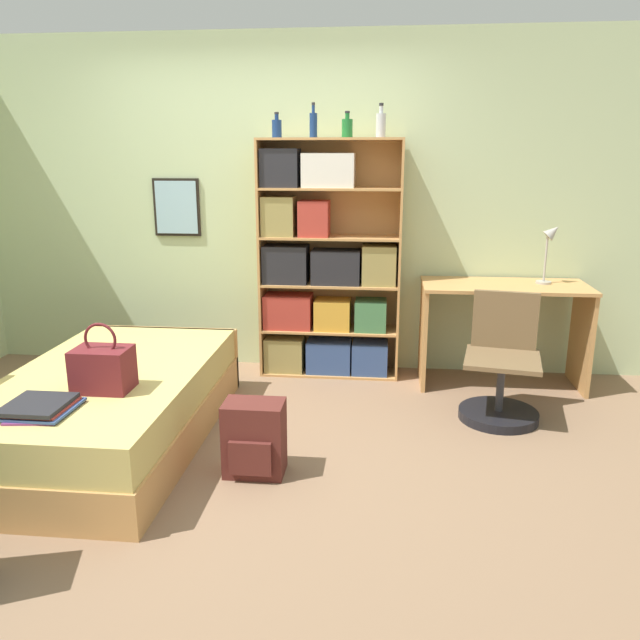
{
  "coord_description": "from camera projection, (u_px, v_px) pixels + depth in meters",
  "views": [
    {
      "loc": [
        0.96,
        -3.36,
        1.7
      ],
      "look_at": [
        0.58,
        0.2,
        0.75
      ],
      "focal_mm": 35.0,
      "sensor_mm": 36.0,
      "label": 1
    }
  ],
  "objects": [
    {
      "name": "desk",
      "position": [
        503.0,
        316.0,
        4.64
      ],
      "size": [
        1.2,
        0.55,
        0.78
      ],
      "color": "tan",
      "rests_on": "ground_plane"
    },
    {
      "name": "wall_back",
      "position": [
        265.0,
        207.0,
        4.95
      ],
      "size": [
        10.0,
        0.09,
        2.6
      ],
      "color": "beige",
      "rests_on": "ground_plane"
    },
    {
      "name": "bottle_clear",
      "position": [
        347.0,
        128.0,
        4.5
      ],
      "size": [
        0.08,
        0.08,
        0.18
      ],
      "color": "#1E6B2D",
      "rests_on": "bookcase"
    },
    {
      "name": "bookcase",
      "position": [
        322.0,
        272.0,
        4.82
      ],
      "size": [
        1.08,
        0.31,
        1.82
      ],
      "color": "tan",
      "rests_on": "ground_plane"
    },
    {
      "name": "bottle_brown",
      "position": [
        313.0,
        124.0,
        4.51
      ],
      "size": [
        0.06,
        0.06,
        0.24
      ],
      "color": "navy",
      "rests_on": "bookcase"
    },
    {
      "name": "ground_plane",
      "position": [
        220.0,
        446.0,
        3.76
      ],
      "size": [
        14.0,
        14.0,
        0.0
      ],
      "primitive_type": "plane",
      "color": "#84664C"
    },
    {
      "name": "bed",
      "position": [
        111.0,
        405.0,
        3.79
      ],
      "size": [
        1.12,
        1.98,
        0.45
      ],
      "color": "tan",
      "rests_on": "ground_plane"
    },
    {
      "name": "desk_lamp",
      "position": [
        551.0,
        242.0,
        4.53
      ],
      "size": [
        0.16,
        0.11,
        0.45
      ],
      "color": "#ADA89E",
      "rests_on": "desk"
    },
    {
      "name": "bottle_blue",
      "position": [
        381.0,
        124.0,
        4.5
      ],
      "size": [
        0.07,
        0.07,
        0.24
      ],
      "color": "#B7BCC1",
      "rests_on": "bookcase"
    },
    {
      "name": "desk_chair",
      "position": [
        501.0,
        381.0,
        4.12
      ],
      "size": [
        0.55,
        0.55,
        0.82
      ],
      "color": "black",
      "rests_on": "ground_plane"
    },
    {
      "name": "handbag",
      "position": [
        103.0,
        368.0,
        3.38
      ],
      "size": [
        0.3,
        0.22,
        0.38
      ],
      "color": "maroon",
      "rests_on": "bed"
    },
    {
      "name": "backpack",
      "position": [
        254.0,
        439.0,
        3.39
      ],
      "size": [
        0.33,
        0.24,
        0.41
      ],
      "color": "#56231E",
      "rests_on": "ground_plane"
    },
    {
      "name": "bottle_green",
      "position": [
        277.0,
        128.0,
        4.56
      ],
      "size": [
        0.07,
        0.07,
        0.18
      ],
      "color": "navy",
      "rests_on": "bookcase"
    },
    {
      "name": "book_stack_on_bed",
      "position": [
        40.0,
        407.0,
        3.1
      ],
      "size": [
        0.32,
        0.34,
        0.06
      ],
      "color": "#7A336B",
      "rests_on": "bed"
    }
  ]
}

